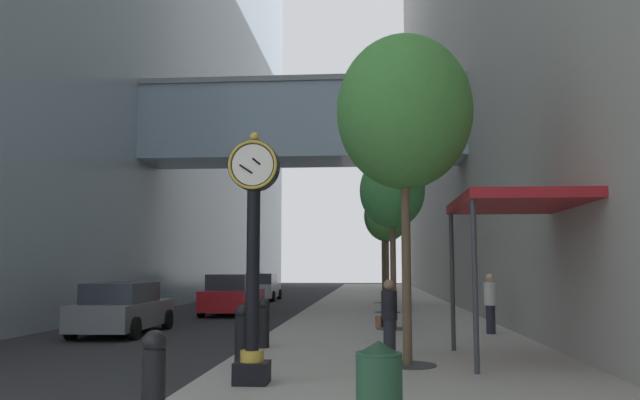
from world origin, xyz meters
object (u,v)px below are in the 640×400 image
bollard_nearest (154,377)px  car_white_far (262,287)px  street_clock (253,244)px  car_red_mid (233,295)px  street_tree_far (383,213)px  street_tree_mid_near (392,192)px  pedestrian_walking (389,316)px  pedestrian_by_clock (490,302)px  bollard_fourth (264,322)px  car_grey_near (123,309)px  street_tree_near (404,113)px  bollard_third (242,333)px  trash_bin (379,387)px  street_tree_mid_far (386,217)px

bollard_nearest → car_white_far: bearing=97.5°
street_clock → car_red_mid: 17.44m
street_clock → street_tree_far: size_ratio=0.70×
street_tree_mid_near → pedestrian_walking: (-0.32, -6.12, -3.37)m
pedestrian_by_clock → car_white_far: (-10.08, 20.50, -0.23)m
street_tree_mid_near → car_white_far: size_ratio=1.23×
bollard_fourth → car_white_far: size_ratio=0.26×
street_tree_far → pedestrian_walking: bearing=-90.9°
bollard_fourth → car_red_mid: car_red_mid is taller
street_clock → car_red_mid: bearing=103.2°
bollard_fourth → street_tree_mid_near: street_tree_mid_near is taller
pedestrian_walking → car_grey_near: size_ratio=0.35×
street_tree_near → car_grey_near: size_ratio=1.41×
pedestrian_walking → street_tree_near: bearing=-75.1°
street_clock → pedestrian_walking: street_clock is taller
bollard_third → trash_bin: bollard_third is taller
bollard_fourth → pedestrian_by_clock: size_ratio=0.67×
street_tree_mid_far → car_white_far: size_ratio=1.17×
bollard_third → street_tree_near: bearing=1.2°
street_tree_mid_far → pedestrian_walking: bearing=-91.4°
trash_bin → car_grey_near: bearing=122.8°
street_clock → pedestrian_walking: (2.31, 3.35, -1.41)m
street_clock → pedestrian_walking: size_ratio=2.56×
bollard_fourth → car_red_mid: size_ratio=0.24×
pedestrian_by_clock → street_tree_mid_far: bearing=107.7°
street_tree_near → trash_bin: 6.90m
street_tree_mid_near → car_grey_near: street_tree_mid_near is taller
bollard_third → street_tree_mid_far: (3.22, 14.67, 3.42)m
bollard_third → car_red_mid: 15.19m
bollard_nearest → street_tree_far: 27.62m
trash_bin → pedestrian_walking: size_ratio=0.65×
street_tree_mid_far → pedestrian_walking: (-0.32, -13.42, -3.17)m
pedestrian_walking → car_red_mid: (-6.28, 13.55, -0.15)m
bollard_third → street_tree_mid_far: street_tree_mid_far is taller
street_tree_near → street_tree_mid_near: (0.00, 7.30, -0.73)m
street_tree_mid_near → pedestrian_walking: bearing=-93.0°
bollard_third → car_white_far: size_ratio=0.26×
bollard_nearest → car_grey_near: car_grey_near is taller
car_grey_near → pedestrian_by_clock: bearing=-1.9°
pedestrian_walking → car_red_mid: size_ratio=0.34×
car_white_far → street_clock: bearing=-80.6°
street_clock → bollard_third: bearing=105.7°
car_red_mid → street_tree_near: bearing=-65.9°
street_clock → street_tree_mid_far: size_ratio=0.80×
pedestrian_walking → car_white_far: 26.40m
bollard_fourth → pedestrian_by_clock: (5.92, 3.63, 0.30)m
street_tree_mid_near → street_tree_mid_far: bearing=90.0°
street_clock → street_tree_mid_far: 17.07m
pedestrian_walking → car_red_mid: pedestrian_walking is taller
pedestrian_walking → car_grey_near: 9.51m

